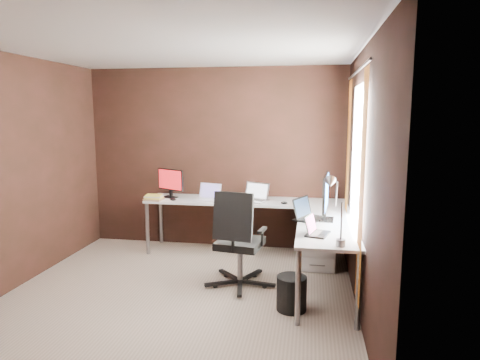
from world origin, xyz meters
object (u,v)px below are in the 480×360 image
object	(u,v)px
monitor_right	(326,194)
book_stack	(154,197)
laptop_black_small	(315,230)
office_chair	(239,258)
drawer_pedestal	(317,242)
laptop_white	(208,196)
desk_lamp	(334,202)
laptop_silver	(255,197)
laptop_black_big	(307,214)
monitor_left	(171,181)
wastebasket	(292,293)

from	to	relation	value
monitor_right	book_stack	bearing A→B (deg)	76.85
laptop_black_small	book_stack	size ratio (longest dim) A/B	1.26
office_chair	drawer_pedestal	bearing A→B (deg)	51.90
laptop_black_small	laptop_white	bearing A→B (deg)	59.44
monitor_right	desk_lamp	size ratio (longest dim) A/B	1.01
drawer_pedestal	desk_lamp	distance (m)	1.65
drawer_pedestal	laptop_silver	distance (m)	1.01
drawer_pedestal	laptop_silver	size ratio (longest dim) A/B	1.42
laptop_silver	book_stack	size ratio (longest dim) A/B	1.70
laptop_black_big	monitor_right	bearing A→B (deg)	-69.84
monitor_right	laptop_white	xyz separation A→B (m)	(-1.51, 0.87, -0.24)
monitor_left	laptop_silver	size ratio (longest dim) A/B	0.98
laptop_silver	wastebasket	bearing A→B (deg)	-46.52
book_stack	wastebasket	distance (m)	2.45
monitor_left	book_stack	distance (m)	0.33
laptop_silver	desk_lamp	bearing A→B (deg)	-38.45
laptop_black_big	laptop_black_small	world-z (taller)	laptop_black_big
desk_lamp	office_chair	size ratio (longest dim) A/B	0.56
laptop_white	laptop_black_big	distance (m)	1.57
laptop_silver	laptop_black_big	size ratio (longest dim) A/B	0.99
monitor_left	desk_lamp	distance (m)	2.77
drawer_pedestal	laptop_white	xyz separation A→B (m)	(-1.45, 0.29, 0.48)
monitor_left	office_chair	bearing A→B (deg)	-18.09
book_stack	wastebasket	bearing A→B (deg)	-36.64
drawer_pedestal	monitor_left	world-z (taller)	monitor_left
laptop_silver	laptop_black_big	distance (m)	1.13
laptop_black_small	desk_lamp	xyz separation A→B (m)	(0.15, -0.27, 0.34)
monitor_left	laptop_black_big	world-z (taller)	monitor_left
office_chair	laptop_black_big	bearing A→B (deg)	26.68
drawer_pedestal	monitor_left	xyz separation A→B (m)	(-1.99, 0.36, 0.65)
monitor_left	wastebasket	distance (m)	2.51
desk_lamp	office_chair	distance (m)	1.40
laptop_black_small	drawer_pedestal	bearing A→B (deg)	13.17
laptop_silver	office_chair	distance (m)	1.20
drawer_pedestal	desk_lamp	xyz separation A→B (m)	(0.10, -1.44, 0.81)
laptop_white	laptop_silver	size ratio (longest dim) A/B	0.87
monitor_left	laptop_white	distance (m)	0.58
laptop_black_small	monitor_right	bearing A→B (deg)	4.96
laptop_silver	laptop_black_big	world-z (taller)	laptop_black_big
office_chair	wastebasket	distance (m)	0.78
laptop_white	wastebasket	distance (m)	2.05
laptop_white	office_chair	xyz separation A→B (m)	(0.60, -1.07, -0.46)
monitor_right	office_chair	distance (m)	1.17
monitor_left	monitor_right	xyz separation A→B (m)	(2.06, -0.94, 0.06)
laptop_silver	office_chair	bearing A→B (deg)	-67.51
desk_lamp	book_stack	bearing A→B (deg)	150.99
laptop_silver	book_stack	distance (m)	1.35
book_stack	office_chair	size ratio (longest dim) A/B	0.23
monitor_left	office_chair	size ratio (longest dim) A/B	0.38
laptop_white	laptop_black_big	bearing A→B (deg)	-17.25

